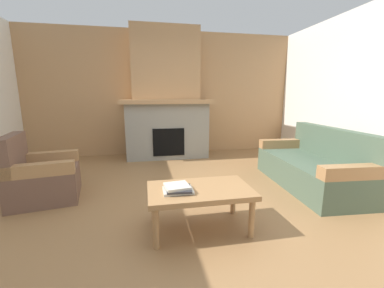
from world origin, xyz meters
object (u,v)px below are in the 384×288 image
(fireplace, at_px, (166,103))
(coffee_table, at_px, (200,193))
(armchair, at_px, (41,177))
(couch, at_px, (314,167))

(fireplace, relative_size, coffee_table, 2.70)
(armchair, height_order, coffee_table, armchair)
(couch, bearing_deg, coffee_table, -156.20)
(couch, height_order, armchair, same)
(fireplace, height_order, coffee_table, fireplace)
(couch, relative_size, armchair, 2.10)
(armchair, bearing_deg, coffee_table, -30.69)
(couch, xyz_separation_m, coffee_table, (-1.90, -0.84, 0.09))
(armchair, distance_m, coffee_table, 2.12)
(fireplace, distance_m, armchair, 2.81)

